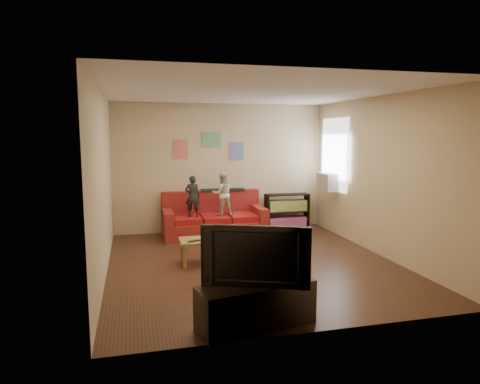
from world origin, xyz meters
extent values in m
cube|color=#482A1E|center=(0.00, 0.00, -0.01)|extent=(4.50, 5.00, 0.01)
cube|color=white|center=(0.00, 0.00, 2.71)|extent=(4.50, 5.00, 0.01)
cube|color=#CEB78F|center=(0.00, 2.50, 1.35)|extent=(4.50, 0.01, 2.70)
cube|color=#CEB78F|center=(0.00, -2.50, 1.35)|extent=(4.50, 0.01, 2.70)
cube|color=#CEB78F|center=(-2.25, 0.00, 1.35)|extent=(0.01, 5.00, 2.70)
cube|color=#CEB78F|center=(2.25, 0.00, 1.35)|extent=(0.01, 5.00, 2.70)
cube|color=maroon|center=(-0.24, 2.00, 0.15)|extent=(2.06, 0.93, 0.31)
cube|color=maroon|center=(-0.24, 2.37, 0.59)|extent=(2.06, 0.19, 0.57)
cube|color=maroon|center=(-1.18, 2.00, 0.44)|extent=(0.19, 0.93, 0.26)
cube|color=maroon|center=(0.70, 2.00, 0.44)|extent=(0.19, 0.93, 0.26)
cube|color=maroon|center=(-0.80, 1.93, 0.37)|extent=(0.54, 0.70, 0.12)
cube|color=maroon|center=(-0.24, 1.93, 0.37)|extent=(0.54, 0.70, 0.12)
cube|color=maroon|center=(0.32, 1.93, 0.37)|extent=(0.54, 0.70, 0.12)
cube|color=black|center=(0.02, 2.37, 0.89)|extent=(0.93, 0.23, 0.04)
imported|color=black|center=(-0.69, 1.90, 0.84)|extent=(0.34, 0.26, 0.82)
imported|color=beige|center=(-0.09, 1.90, 0.87)|extent=(0.45, 0.36, 0.88)
cube|color=#A5854D|center=(-0.69, 0.14, 0.38)|extent=(0.90, 0.50, 0.05)
cylinder|color=#A5854D|center=(-1.09, -0.07, 0.18)|extent=(0.05, 0.05, 0.36)
cylinder|color=#A5854D|center=(-0.28, -0.07, 0.18)|extent=(0.05, 0.05, 0.36)
cylinder|color=#A5854D|center=(-1.09, 0.34, 0.18)|extent=(0.05, 0.05, 0.36)
cylinder|color=#A5854D|center=(-0.28, 0.34, 0.18)|extent=(0.05, 0.05, 0.36)
cube|color=black|center=(-0.94, 0.02, 0.42)|extent=(0.20, 0.12, 0.02)
cube|color=silver|center=(-0.49, 0.19, 0.42)|extent=(0.14, 0.07, 0.03)
cube|color=black|center=(0.95, 2.25, 0.38)|extent=(0.03, 0.29, 0.77)
cube|color=black|center=(1.89, 2.25, 0.38)|extent=(0.03, 0.29, 0.77)
cube|color=black|center=(1.42, 2.25, 0.01)|extent=(0.96, 0.29, 0.03)
cube|color=black|center=(1.42, 2.25, 0.76)|extent=(0.96, 0.29, 0.03)
cube|color=black|center=(1.42, 2.25, 0.38)|extent=(0.90, 0.29, 0.02)
cube|color=#8C3F73|center=(1.42, 2.25, 0.14)|extent=(0.85, 0.24, 0.23)
cube|color=olive|center=(1.42, 2.25, 0.51)|extent=(0.85, 0.24, 0.23)
cube|color=white|center=(2.22, 1.65, 1.64)|extent=(0.04, 1.08, 1.48)
cube|color=#B7B2A3|center=(2.10, 1.65, 1.08)|extent=(0.28, 0.55, 0.35)
cube|color=#D87266|center=(-0.85, 2.48, 1.75)|extent=(0.30, 0.01, 0.40)
cube|color=#72B27F|center=(-0.20, 2.48, 1.95)|extent=(0.42, 0.01, 0.32)
cube|color=#727FCC|center=(0.35, 2.48, 1.70)|extent=(0.30, 0.01, 0.38)
cube|color=white|center=(0.86, 0.86, 0.12)|extent=(0.38, 0.29, 0.23)
cube|color=white|center=(0.86, 0.86, 0.25)|extent=(0.40, 0.31, 0.05)
cube|color=black|center=(0.86, 0.72, 0.13)|extent=(0.17, 0.00, 0.06)
cube|color=black|center=(-0.58, -2.22, 0.24)|extent=(1.35, 0.70, 0.48)
imported|color=black|center=(-0.58, -2.22, 0.81)|extent=(1.12, 0.56, 0.66)
sphere|color=white|center=(0.16, 1.18, 0.05)|extent=(0.10, 0.10, 0.10)
camera|label=1|loc=(-1.82, -6.43, 2.07)|focal=32.00mm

